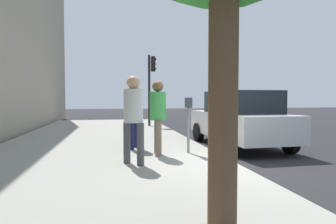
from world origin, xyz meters
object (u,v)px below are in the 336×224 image
(pedestrian_at_meter, at_px, (158,111))
(pedestrian_bystander, at_px, (133,112))
(parked_sedan_near, at_px, (239,119))
(parking_meter, at_px, (188,113))
(traffic_signal, at_px, (151,78))
(parking_officer, at_px, (134,109))

(pedestrian_at_meter, xyz_separation_m, pedestrian_bystander, (-0.92, 0.65, 0.03))
(pedestrian_bystander, relative_size, parked_sedan_near, 0.42)
(parking_meter, distance_m, traffic_signal, 7.82)
(parking_officer, distance_m, traffic_signal, 7.05)
(pedestrian_bystander, relative_size, traffic_signal, 0.52)
(parking_meter, bearing_deg, traffic_signal, -0.28)
(parked_sedan_near, bearing_deg, parking_officer, 99.86)
(pedestrian_bystander, distance_m, parking_officer, 2.01)
(pedestrian_at_meter, bearing_deg, parking_officer, 119.06)
(pedestrian_at_meter, relative_size, pedestrian_bystander, 0.98)
(parked_sedan_near, relative_size, traffic_signal, 1.24)
(parking_officer, distance_m, parked_sedan_near, 3.45)
(parked_sedan_near, bearing_deg, traffic_signal, 18.07)
(pedestrian_at_meter, distance_m, parked_sedan_near, 3.34)
(traffic_signal, bearing_deg, parking_officer, 168.70)
(pedestrian_at_meter, height_order, parked_sedan_near, pedestrian_at_meter)
(pedestrian_bystander, xyz_separation_m, parked_sedan_near, (2.59, -3.53, -0.37))
(pedestrian_at_meter, relative_size, parking_officer, 1.00)
(parked_sedan_near, bearing_deg, parking_meter, 125.84)
(parking_meter, height_order, parked_sedan_near, parked_sedan_near)
(pedestrian_bystander, xyz_separation_m, parking_officer, (2.00, -0.15, -0.03))
(parking_officer, xyz_separation_m, parked_sedan_near, (0.59, -3.38, -0.34))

